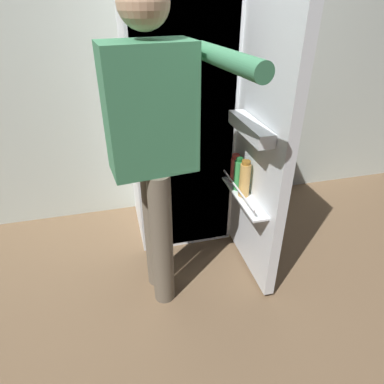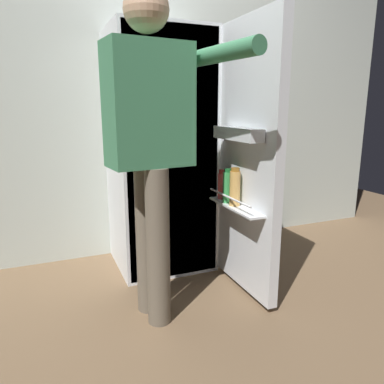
% 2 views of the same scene
% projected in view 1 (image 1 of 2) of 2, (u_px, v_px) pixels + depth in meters
% --- Properties ---
extents(ground_plane, '(6.61, 6.61, 0.00)m').
position_uv_depth(ground_plane, '(197.00, 267.00, 2.25)').
color(ground_plane, brown).
extents(kitchen_wall, '(4.40, 0.10, 2.43)m').
position_uv_depth(kitchen_wall, '(165.00, 52.00, 2.37)').
color(kitchen_wall, beige).
rests_on(kitchen_wall, ground_plane).
extents(refrigerator, '(0.70, 1.21, 1.60)m').
position_uv_depth(refrigerator, '(183.00, 127.00, 2.25)').
color(refrigerator, silver).
rests_on(refrigerator, ground_plane).
extents(person, '(0.58, 0.69, 1.65)m').
position_uv_depth(person, '(154.00, 137.00, 1.59)').
color(person, '#665B4C').
rests_on(person, ground_plane).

